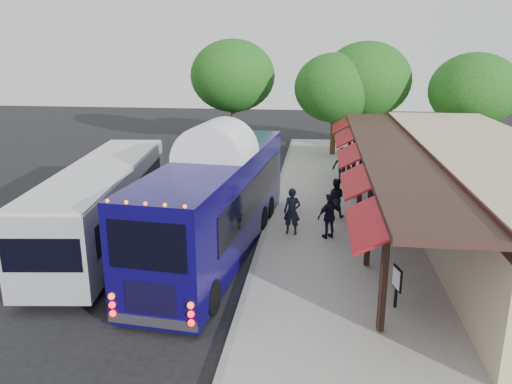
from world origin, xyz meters
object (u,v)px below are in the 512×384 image
at_px(ped_c, 330,216).
at_px(sign_board, 397,280).
at_px(ped_b, 335,198).
at_px(city_bus, 104,201).
at_px(ped_a, 292,211).
at_px(ped_d, 343,165).
at_px(coach_bus, 217,197).

distance_m(ped_c, sign_board, 5.43).
bearing_deg(ped_b, ped_c, 89.99).
height_order(city_bus, ped_a, city_bus).
xyz_separation_m(ped_b, ped_d, (0.55, 5.79, 0.12)).
xyz_separation_m(ped_b, ped_c, (-0.27, -2.56, 0.02)).
distance_m(city_bus, sign_board, 10.97).
height_order(coach_bus, ped_d, coach_bus).
bearing_deg(ped_c, ped_b, -126.26).
distance_m(ped_c, ped_d, 8.39).
xyz_separation_m(ped_b, sign_board, (1.49, -7.71, -0.03)).
bearing_deg(ped_d, coach_bus, 93.30).
height_order(ped_c, sign_board, ped_c).
height_order(ped_c, ped_d, ped_d).
bearing_deg(ped_a, ped_c, -3.57).
xyz_separation_m(city_bus, ped_c, (8.42, 1.11, -0.63)).
bearing_deg(ped_b, ped_d, -89.35).
bearing_deg(city_bus, ped_d, 38.78).
xyz_separation_m(city_bus, ped_a, (6.98, 1.40, -0.59)).
height_order(coach_bus, ped_b, coach_bus).
relative_size(ped_c, sign_board, 1.44).
bearing_deg(ped_d, city_bus, 75.55).
bearing_deg(sign_board, ped_d, 78.76).
bearing_deg(ped_a, ped_d, 82.18).
bearing_deg(ped_d, ped_b, 114.46).
bearing_deg(sign_board, ped_b, 85.70).
xyz_separation_m(ped_a, ped_c, (1.44, -0.29, -0.04)).
bearing_deg(ped_d, ped_a, 104.19).
bearing_deg(coach_bus, ped_c, 24.03).
xyz_separation_m(coach_bus, sign_board, (5.79, -3.79, -1.06)).
relative_size(ped_a, sign_board, 1.50).
height_order(ped_b, ped_d, ped_d).
relative_size(coach_bus, ped_a, 6.59).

